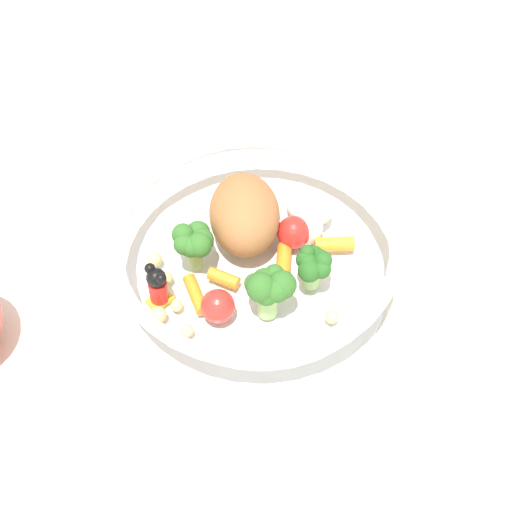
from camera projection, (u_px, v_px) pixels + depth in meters
ground_plane at (258, 270)px, 0.58m from camera, size 2.40×2.40×0.00m
food_container at (255, 249)px, 0.56m from camera, size 0.21×0.21×0.06m
folded_napkin at (498, 146)px, 0.66m from camera, size 0.16×0.13×0.01m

